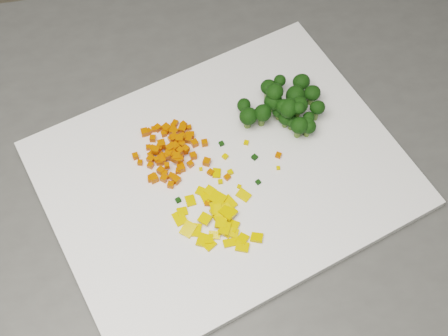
{
  "coord_description": "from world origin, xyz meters",
  "views": [
    {
      "loc": [
        -0.16,
        -0.42,
        1.69
      ],
      "look_at": [
        -0.15,
        0.02,
        0.92
      ],
      "focal_mm": 50.0,
      "sensor_mm": 36.0,
      "label": 1
    }
  ],
  "objects_px": {
    "broccoli_pile": "(280,108)",
    "cutting_board": "(224,174)",
    "pepper_pile": "(219,211)",
    "counter_block": "(201,271)",
    "carrot_pile": "(170,150)"
  },
  "relations": [
    {
      "from": "cutting_board",
      "to": "carrot_pile",
      "type": "xyz_separation_m",
      "value": [
        -0.08,
        0.03,
        0.02
      ]
    },
    {
      "from": "broccoli_pile",
      "to": "counter_block",
      "type": "bearing_deg",
      "value": -154.98
    },
    {
      "from": "cutting_board",
      "to": "broccoli_pile",
      "type": "relative_size",
      "value": 3.75
    },
    {
      "from": "broccoli_pile",
      "to": "cutting_board",
      "type": "bearing_deg",
      "value": -134.25
    },
    {
      "from": "pepper_pile",
      "to": "broccoli_pile",
      "type": "distance_m",
      "value": 0.18
    },
    {
      "from": "carrot_pile",
      "to": "broccoli_pile",
      "type": "bearing_deg",
      "value": 19.96
    },
    {
      "from": "counter_block",
      "to": "cutting_board",
      "type": "height_order",
      "value": "cutting_board"
    },
    {
      "from": "pepper_pile",
      "to": "broccoli_pile",
      "type": "xyz_separation_m",
      "value": [
        0.09,
        0.15,
        0.02
      ]
    },
    {
      "from": "counter_block",
      "to": "broccoli_pile",
      "type": "xyz_separation_m",
      "value": [
        0.13,
        0.06,
        0.49
      ]
    },
    {
      "from": "cutting_board",
      "to": "counter_block",
      "type": "bearing_deg",
      "value": 151.28
    },
    {
      "from": "counter_block",
      "to": "cutting_board",
      "type": "xyz_separation_m",
      "value": [
        0.05,
        -0.03,
        0.46
      ]
    },
    {
      "from": "carrot_pile",
      "to": "broccoli_pile",
      "type": "xyz_separation_m",
      "value": [
        0.16,
        0.06,
        0.02
      ]
    },
    {
      "from": "counter_block",
      "to": "broccoli_pile",
      "type": "distance_m",
      "value": 0.51
    },
    {
      "from": "cutting_board",
      "to": "pepper_pile",
      "type": "bearing_deg",
      "value": -97.68
    },
    {
      "from": "counter_block",
      "to": "pepper_pile",
      "type": "bearing_deg",
      "value": -67.66
    }
  ]
}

